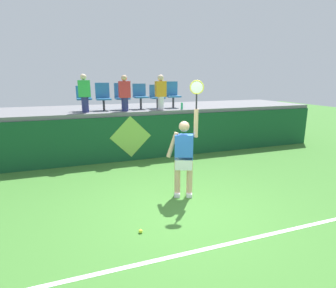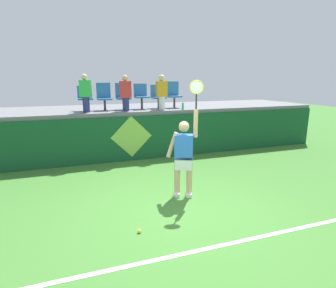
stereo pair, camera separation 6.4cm
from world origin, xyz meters
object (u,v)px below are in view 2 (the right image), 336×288
Objects in this scene: tennis_ball at (139,231)px; stadium_chair_0 at (85,97)px; stadium_chair_1 at (104,96)px; spectator_1 at (125,93)px; tennis_player at (184,155)px; stadium_chair_5 at (174,94)px; stadium_chair_4 at (158,95)px; stadium_chair_2 at (123,95)px; spectator_0 at (85,93)px; stadium_chair_3 at (141,95)px; water_bottle at (183,106)px; spectator_2 at (162,91)px.

stadium_chair_0 reaches higher than tennis_ball.
stadium_chair_1 is 0.79× the size of spectator_1.
tennis_player is 4.17m from stadium_chair_5.
stadium_chair_5 is at bearing 72.77° from tennis_player.
stadium_chair_4 is at bearing 80.76° from tennis_player.
spectator_0 reaches higher than stadium_chair_2.
stadium_chair_1 is 0.73m from spectator_0.
stadium_chair_3 is (1.30, 4.98, 1.92)m from tennis_ball.
stadium_chair_5 is at bearing 0.36° from stadium_chair_3.
stadium_chair_1 reaches higher than water_bottle.
stadium_chair_1 is (-2.42, 0.67, 0.34)m from water_bottle.
tennis_player is at bearing -63.22° from spectator_0.
stadium_chair_4 is (0.58, 0.00, -0.03)m from stadium_chair_3.
tennis_ball is 5.39m from stadium_chair_2.
stadium_chair_2 is (-0.56, 3.85, 1.02)m from tennis_player.
water_bottle is 1.43m from stadium_chair_3.
spectator_2 is at bearing 2.28° from spectator_1.
tennis_ball is at bearing -84.44° from stadium_chair_0.
spectator_0 is at bearing 179.60° from spectator_2.
stadium_chair_2 is 0.78× the size of spectator_1.
spectator_0 is at bearing 96.04° from tennis_ball.
spectator_0 reaches higher than stadium_chair_0.
stadium_chair_2 is (0.60, -0.00, -0.00)m from stadium_chair_1.
tennis_player is at bearing -81.78° from stadium_chair_2.
spectator_2 is at bearing 67.63° from tennis_ball.
stadium_chair_4 is 0.72× the size of spectator_1.
spectator_2 is at bearing 79.64° from tennis_player.
stadium_chair_5 is at bearing 8.03° from spectator_0.
spectator_2 is at bearing -36.20° from stadium_chair_3.
spectator_0 is (-0.48, 4.58, 2.04)m from tennis_ball.
water_bottle is 1.89m from spectator_1.
stadium_chair_1 is 2.35m from stadium_chair_5.
tennis_player is 4.02m from stadium_chair_4.
stadium_chair_0 is 0.87× the size of stadium_chair_5.
stadium_chair_5 reaches higher than tennis_ball.
spectator_2 is (1.78, -0.43, 0.12)m from stadium_chair_1.
stadium_chair_5 is at bearing 63.89° from tennis_ball.
stadium_chair_3 is at bearing 151.40° from water_bottle.
stadium_chair_1 is 1.20m from stadium_chair_3.
water_bottle is 0.28× the size of stadium_chair_4.
stadium_chair_3 is at bearing -0.38° from stadium_chair_1.
stadium_chair_3 is 0.58m from stadium_chair_4.
stadium_chair_2 is at bearing 19.28° from spectator_0.
tennis_ball is 0.09× the size of stadium_chair_0.
tennis_player reaches higher than stadium_chair_2.
tennis_player is 4.02m from spectator_0.
spectator_0 is at bearing -167.17° from stadium_chair_3.
spectator_1 is (0.60, -0.48, 0.11)m from stadium_chair_1.
water_bottle is 0.77m from stadium_chair_5.
water_bottle is at bearing -12.41° from stadium_chair_0.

